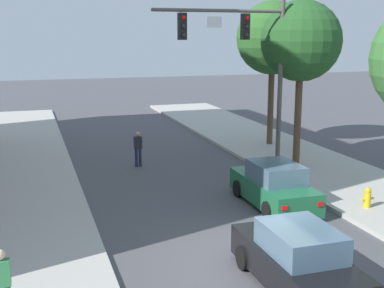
% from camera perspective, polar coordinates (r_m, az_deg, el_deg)
% --- Properties ---
extents(ground_plane, '(120.00, 120.00, 0.00)m').
position_cam_1_polar(ground_plane, '(14.42, 7.80, -12.72)').
color(ground_plane, '#4C4C51').
extents(traffic_signal_mast, '(5.73, 0.38, 7.50)m').
position_cam_1_polar(traffic_signal_mast, '(21.72, 6.15, 10.14)').
color(traffic_signal_mast, '#514C47').
rests_on(traffic_signal_mast, sidewalk_right).
extents(car_lead_green, '(1.89, 4.26, 1.60)m').
position_cam_1_polar(car_lead_green, '(18.53, 9.09, -4.68)').
color(car_lead_green, '#1E663D').
rests_on(car_lead_green, ground).
extents(car_following_black, '(1.86, 4.25, 1.60)m').
position_cam_1_polar(car_following_black, '(12.84, 11.62, -12.57)').
color(car_following_black, black).
rests_on(car_following_black, ground).
extents(pedestrian_sidewalk_left_walker, '(0.36, 0.22, 1.64)m').
position_cam_1_polar(pedestrian_sidewalk_left_walker, '(11.51, -20.38, -14.28)').
color(pedestrian_sidewalk_left_walker, '#333338').
rests_on(pedestrian_sidewalk_left_walker, sidewalk_left).
extents(pedestrian_crossing_road, '(0.36, 0.22, 1.64)m').
position_cam_1_polar(pedestrian_crossing_road, '(23.80, -6.02, -0.35)').
color(pedestrian_crossing_road, '#232847').
rests_on(pedestrian_crossing_road, ground).
extents(fire_hydrant, '(0.48, 0.24, 0.72)m').
position_cam_1_polar(fire_hydrant, '(18.80, 18.93, -5.64)').
color(fire_hydrant, gold).
rests_on(fire_hydrant, sidewalk_right).
extents(street_tree_second, '(3.58, 3.58, 7.37)m').
position_cam_1_polar(street_tree_second, '(23.56, 12.04, 11.07)').
color(street_tree_second, brown).
rests_on(street_tree_second, sidewalk_right).
extents(street_tree_third, '(3.86, 3.86, 7.62)m').
position_cam_1_polar(street_tree_third, '(27.82, 8.97, 11.54)').
color(street_tree_third, brown).
rests_on(street_tree_third, sidewalk_right).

